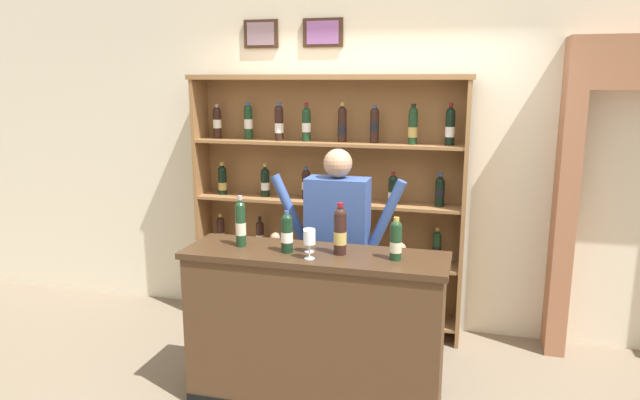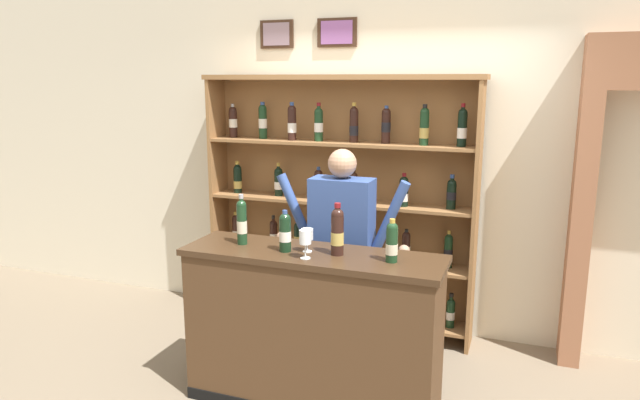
% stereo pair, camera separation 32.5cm
% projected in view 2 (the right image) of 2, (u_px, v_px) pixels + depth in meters
% --- Properties ---
extents(back_wall, '(12.00, 0.19, 3.25)m').
position_uv_depth(back_wall, '(392.00, 137.00, 4.77)').
color(back_wall, beige).
rests_on(back_wall, ground).
extents(wine_shelf, '(2.31, 0.31, 2.14)m').
position_uv_depth(wine_shelf, '(339.00, 197.00, 4.78)').
color(wine_shelf, olive).
rests_on(wine_shelf, ground).
extents(tasting_counter, '(1.67, 0.50, 1.04)m').
position_uv_depth(tasting_counter, '(312.00, 330.00, 3.69)').
color(tasting_counter, '#4C331E').
rests_on(tasting_counter, ground).
extents(shopkeeper, '(0.99, 0.22, 1.63)m').
position_uv_depth(shopkeeper, '(342.00, 237.00, 4.05)').
color(shopkeeper, '#2D3347').
rests_on(shopkeeper, ground).
extents(tasting_bottle_prosecco, '(0.07, 0.07, 0.33)m').
position_uv_depth(tasting_bottle_prosecco, '(242.00, 221.00, 3.73)').
color(tasting_bottle_prosecco, '#19381E').
rests_on(tasting_bottle_prosecco, tasting_counter).
extents(tasting_bottle_chianti, '(0.08, 0.08, 0.27)m').
position_uv_depth(tasting_bottle_chianti, '(285.00, 232.00, 3.57)').
color(tasting_bottle_chianti, black).
rests_on(tasting_bottle_chianti, tasting_counter).
extents(tasting_bottle_riserva, '(0.08, 0.08, 0.33)m').
position_uv_depth(tasting_bottle_riserva, '(337.00, 231.00, 3.50)').
color(tasting_bottle_riserva, black).
rests_on(tasting_bottle_riserva, tasting_counter).
extents(tasting_bottle_brunello, '(0.07, 0.07, 0.26)m').
position_uv_depth(tasting_bottle_brunello, '(392.00, 242.00, 3.37)').
color(tasting_bottle_brunello, '#19381E').
rests_on(tasting_bottle_brunello, tasting_counter).
extents(wine_glass_right, '(0.07, 0.07, 0.18)m').
position_uv_depth(wine_glass_right, '(305.00, 238.00, 3.43)').
color(wine_glass_right, silver).
rests_on(wine_glass_right, tasting_counter).
extents(wine_glass_left, '(0.07, 0.07, 0.15)m').
position_uv_depth(wine_glass_left, '(307.00, 235.00, 3.57)').
color(wine_glass_left, silver).
rests_on(wine_glass_left, tasting_counter).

